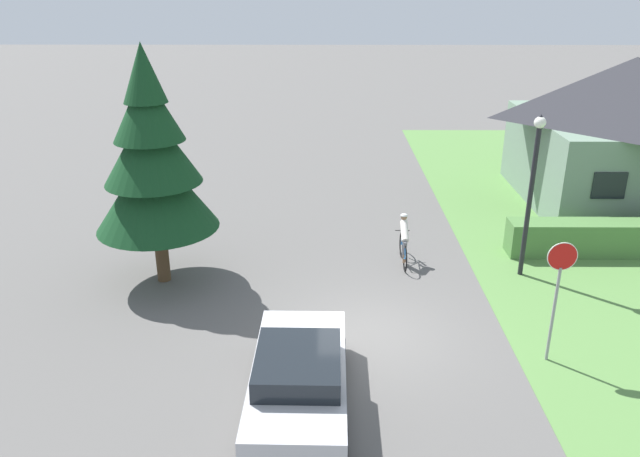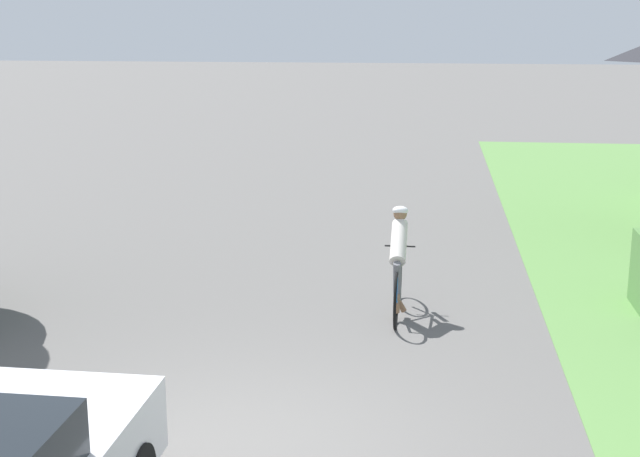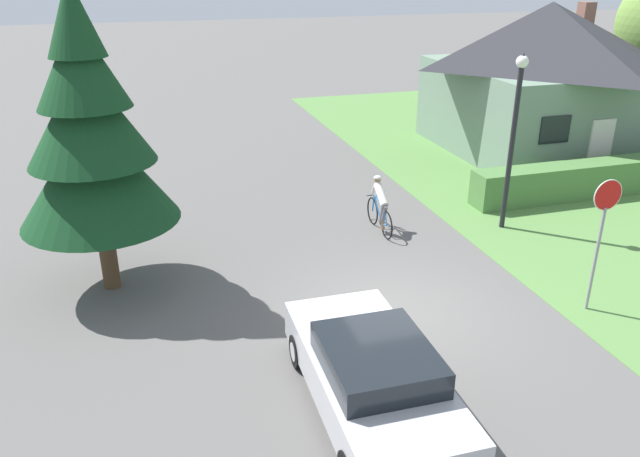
{
  "view_description": "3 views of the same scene",
  "coord_description": "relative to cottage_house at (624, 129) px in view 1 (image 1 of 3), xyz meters",
  "views": [
    {
      "loc": [
        -1.12,
        -13.12,
        8.15
      ],
      "look_at": [
        -1.23,
        3.66,
        1.35
      ],
      "focal_mm": 35.0,
      "sensor_mm": 36.0,
      "label": 1
    },
    {
      "loc": [
        1.66,
        -7.73,
        4.13
      ],
      "look_at": [
        0.33,
        3.15,
        1.48
      ],
      "focal_mm": 50.0,
      "sensor_mm": 36.0,
      "label": 2
    },
    {
      "loc": [
        -4.82,
        -10.41,
        6.9
      ],
      "look_at": [
        -0.88,
        2.65,
        0.98
      ],
      "focal_mm": 35.0,
      "sensor_mm": 36.0,
      "label": 3
    }
  ],
  "objects": [
    {
      "name": "ground_plane",
      "position": [
        -10.14,
        -9.98,
        -2.84
      ],
      "size": [
        140.0,
        140.0,
        0.0
      ],
      "primitive_type": "plane",
      "color": "#5B5956"
    },
    {
      "name": "cottage_house",
      "position": [
        0.0,
        0.0,
        0.0
      ],
      "size": [
        7.36,
        7.72,
        5.48
      ],
      "rotation": [
        0.0,
        0.0,
        -0.0
      ],
      "color": "slate",
      "rests_on": "ground"
    },
    {
      "name": "sedan_left_lane",
      "position": [
        -11.75,
        -12.7,
        -2.15
      ],
      "size": [
        1.99,
        4.49,
        1.39
      ],
      "rotation": [
        0.0,
        0.0,
        1.55
      ],
      "color": "#BCBCC1",
      "rests_on": "ground"
    },
    {
      "name": "cyclist",
      "position": [
        -8.84,
        -5.77,
        -2.12
      ],
      "size": [
        0.44,
        1.85,
        1.53
      ],
      "rotation": [
        0.0,
        0.0,
        1.56
      ],
      "color": "black",
      "rests_on": "ground"
    },
    {
      "name": "stop_sign",
      "position": [
        -6.15,
        -10.95,
        -0.82
      ],
      "size": [
        0.65,
        0.07,
        2.92
      ],
      "rotation": [
        0.0,
        0.0,
        3.14
      ],
      "color": "gray",
      "rests_on": "ground"
    },
    {
      "name": "street_lamp",
      "position": [
        -5.47,
        -6.54,
        0.07
      ],
      "size": [
        0.32,
        0.32,
        4.75
      ],
      "color": "black",
      "rests_on": "ground"
    },
    {
      "name": "conifer_tall_near",
      "position": [
        -15.87,
        -6.96,
        0.73
      ],
      "size": [
        3.36,
        3.36,
        6.65
      ],
      "color": "#4C3823",
      "rests_on": "ground"
    }
  ]
}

